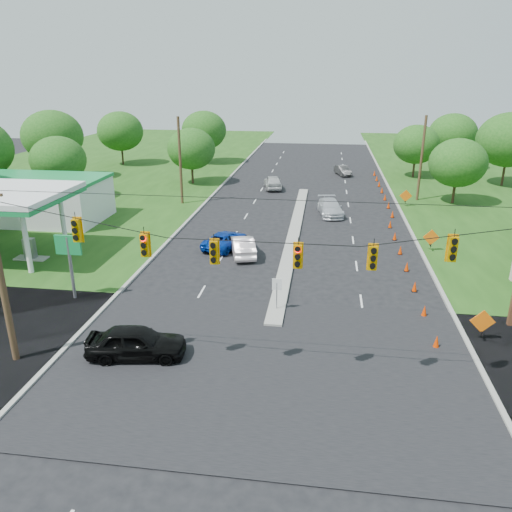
# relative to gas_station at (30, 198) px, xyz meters

# --- Properties ---
(ground) EXTENTS (160.00, 160.00, 0.00)m
(ground) POSITION_rel_gas_station_xyz_m (23.64, -20.24, -2.58)
(ground) COLOR black
(ground) RESTS_ON ground
(cross_street) EXTENTS (160.00, 14.00, 0.02)m
(cross_street) POSITION_rel_gas_station_xyz_m (23.64, -20.24, -2.58)
(cross_street) COLOR black
(cross_street) RESTS_ON ground
(curb_left) EXTENTS (0.25, 110.00, 0.16)m
(curb_left) POSITION_rel_gas_station_xyz_m (13.54, 9.76, -2.58)
(curb_left) COLOR gray
(curb_left) RESTS_ON ground
(curb_right) EXTENTS (0.25, 110.00, 0.16)m
(curb_right) POSITION_rel_gas_station_xyz_m (33.74, 9.76, -2.58)
(curb_right) COLOR gray
(curb_right) RESTS_ON ground
(median) EXTENTS (1.00, 34.00, 0.18)m
(median) POSITION_rel_gas_station_xyz_m (23.64, 0.76, -2.58)
(median) COLOR gray
(median) RESTS_ON ground
(median_sign) EXTENTS (0.55, 0.06, 2.05)m
(median_sign) POSITION_rel_gas_station_xyz_m (23.64, -14.24, -1.11)
(median_sign) COLOR gray
(median_sign) RESTS_ON ground
(signal_span) EXTENTS (25.60, 0.32, 9.00)m
(signal_span) POSITION_rel_gas_station_xyz_m (23.59, -21.24, 2.40)
(signal_span) COLOR #422D1C
(signal_span) RESTS_ON ground
(utility_pole_far_left) EXTENTS (0.28, 0.28, 9.00)m
(utility_pole_far_left) POSITION_rel_gas_station_xyz_m (11.14, 9.76, 1.92)
(utility_pole_far_left) COLOR #422D1C
(utility_pole_far_left) RESTS_ON ground
(utility_pole_far_right) EXTENTS (0.28, 0.28, 9.00)m
(utility_pole_far_right) POSITION_rel_gas_station_xyz_m (36.14, 14.76, 1.92)
(utility_pole_far_right) COLOR #422D1C
(utility_pole_far_right) RESTS_ON ground
(gas_station) EXTENTS (18.40, 19.70, 5.20)m
(gas_station) POSITION_rel_gas_station_xyz_m (0.00, 0.00, 0.00)
(gas_station) COLOR white
(gas_station) RESTS_ON ground
(cone_0) EXTENTS (0.32, 0.32, 0.70)m
(cone_0) POSITION_rel_gas_station_xyz_m (32.07, -17.24, -2.23)
(cone_0) COLOR #D93301
(cone_0) RESTS_ON ground
(cone_1) EXTENTS (0.32, 0.32, 0.70)m
(cone_1) POSITION_rel_gas_station_xyz_m (32.07, -13.74, -2.23)
(cone_1) COLOR #D93301
(cone_1) RESTS_ON ground
(cone_2) EXTENTS (0.32, 0.32, 0.70)m
(cone_2) POSITION_rel_gas_station_xyz_m (32.07, -10.24, -2.23)
(cone_2) COLOR #D93301
(cone_2) RESTS_ON ground
(cone_3) EXTENTS (0.32, 0.32, 0.70)m
(cone_3) POSITION_rel_gas_station_xyz_m (32.07, -6.74, -2.23)
(cone_3) COLOR #D93301
(cone_3) RESTS_ON ground
(cone_4) EXTENTS (0.32, 0.32, 0.70)m
(cone_4) POSITION_rel_gas_station_xyz_m (32.07, -3.24, -2.23)
(cone_4) COLOR #D93301
(cone_4) RESTS_ON ground
(cone_5) EXTENTS (0.32, 0.32, 0.70)m
(cone_5) POSITION_rel_gas_station_xyz_m (32.07, 0.26, -2.23)
(cone_5) COLOR #D93301
(cone_5) RESTS_ON ground
(cone_6) EXTENTS (0.32, 0.32, 0.70)m
(cone_6) POSITION_rel_gas_station_xyz_m (32.07, 3.76, -2.23)
(cone_6) COLOR #D93301
(cone_6) RESTS_ON ground
(cone_7) EXTENTS (0.32, 0.32, 0.70)m
(cone_7) POSITION_rel_gas_station_xyz_m (32.67, 7.26, -2.23)
(cone_7) COLOR #D93301
(cone_7) RESTS_ON ground
(cone_8) EXTENTS (0.32, 0.32, 0.70)m
(cone_8) POSITION_rel_gas_station_xyz_m (32.67, 10.76, -2.23)
(cone_8) COLOR #D93301
(cone_8) RESTS_ON ground
(cone_9) EXTENTS (0.32, 0.32, 0.70)m
(cone_9) POSITION_rel_gas_station_xyz_m (32.67, 14.26, -2.23)
(cone_9) COLOR #D93301
(cone_9) RESTS_ON ground
(cone_10) EXTENTS (0.32, 0.32, 0.70)m
(cone_10) POSITION_rel_gas_station_xyz_m (32.67, 17.76, -2.23)
(cone_10) COLOR #D93301
(cone_10) RESTS_ON ground
(cone_11) EXTENTS (0.32, 0.32, 0.70)m
(cone_11) POSITION_rel_gas_station_xyz_m (32.67, 21.26, -2.23)
(cone_11) COLOR #D93301
(cone_11) RESTS_ON ground
(cone_12) EXTENTS (0.32, 0.32, 0.70)m
(cone_12) POSITION_rel_gas_station_xyz_m (32.67, 24.76, -2.23)
(cone_12) COLOR #D93301
(cone_12) RESTS_ON ground
(cone_13) EXTENTS (0.32, 0.32, 0.70)m
(cone_13) POSITION_rel_gas_station_xyz_m (32.67, 28.26, -2.23)
(cone_13) COLOR #D93301
(cone_13) RESTS_ON ground
(work_sign_0) EXTENTS (1.27, 0.58, 1.37)m
(work_sign_0) POSITION_rel_gas_station_xyz_m (34.44, -16.24, -1.48)
(work_sign_0) COLOR black
(work_sign_0) RESTS_ON ground
(work_sign_1) EXTENTS (1.27, 0.58, 1.37)m
(work_sign_1) POSITION_rel_gas_station_xyz_m (34.44, -2.24, -1.48)
(work_sign_1) COLOR black
(work_sign_1) RESTS_ON ground
(work_sign_2) EXTENTS (1.27, 0.58, 1.37)m
(work_sign_2) POSITION_rel_gas_station_xyz_m (34.44, 11.76, -1.48)
(work_sign_2) COLOR black
(work_sign_2) RESTS_ON ground
(tree_2) EXTENTS (5.88, 5.88, 6.86)m
(tree_2) POSITION_rel_gas_station_xyz_m (-2.36, 9.76, 1.76)
(tree_2) COLOR black
(tree_2) RESTS_ON ground
(tree_3) EXTENTS (7.56, 7.56, 8.82)m
(tree_3) POSITION_rel_gas_station_xyz_m (-8.36, 19.76, 3.00)
(tree_3) COLOR black
(tree_3) RESTS_ON ground
(tree_4) EXTENTS (6.72, 6.72, 7.84)m
(tree_4) POSITION_rel_gas_station_xyz_m (-4.36, 31.76, 2.38)
(tree_4) COLOR black
(tree_4) RESTS_ON ground
(tree_5) EXTENTS (5.88, 5.88, 6.86)m
(tree_5) POSITION_rel_gas_station_xyz_m (9.64, 19.76, 1.76)
(tree_5) COLOR black
(tree_5) RESTS_ON ground
(tree_6) EXTENTS (6.72, 6.72, 7.84)m
(tree_6) POSITION_rel_gas_station_xyz_m (7.64, 34.76, 2.38)
(tree_6) COLOR black
(tree_6) RESTS_ON ground
(tree_9) EXTENTS (5.88, 5.88, 6.86)m
(tree_9) POSITION_rel_gas_station_xyz_m (39.64, 13.76, 1.76)
(tree_9) COLOR black
(tree_9) RESTS_ON ground
(tree_10) EXTENTS (7.56, 7.56, 8.82)m
(tree_10) POSITION_rel_gas_station_xyz_m (47.64, 23.76, 3.00)
(tree_10) COLOR black
(tree_10) RESTS_ON ground
(tree_11) EXTENTS (6.72, 6.72, 7.84)m
(tree_11) POSITION_rel_gas_station_xyz_m (43.64, 34.76, 2.38)
(tree_11) COLOR black
(tree_11) RESTS_ON ground
(tree_12) EXTENTS (5.88, 5.88, 6.86)m
(tree_12) POSITION_rel_gas_station_xyz_m (37.64, 27.76, 1.76)
(tree_12) COLOR black
(tree_12) RESTS_ON ground
(black_sedan) EXTENTS (5.02, 2.60, 1.63)m
(black_sedan) POSITION_rel_gas_station_xyz_m (17.39, -20.20, -1.76)
(black_sedan) COLOR black
(black_sedan) RESTS_ON ground
(white_sedan) EXTENTS (2.75, 4.78, 1.49)m
(white_sedan) POSITION_rel_gas_station_xyz_m (20.13, -5.11, -1.83)
(white_sedan) COLOR white
(white_sedan) RESTS_ON ground
(blue_pickup) EXTENTS (3.50, 5.15, 1.31)m
(blue_pickup) POSITION_rel_gas_station_xyz_m (18.47, -3.57, -1.92)
(blue_pickup) COLOR #062C9B
(blue_pickup) RESTS_ON ground
(silver_car_far) EXTENTS (2.88, 5.40, 1.49)m
(silver_car_far) POSITION_rel_gas_station_xyz_m (26.71, 7.46, -1.83)
(silver_car_far) COLOR silver
(silver_car_far) RESTS_ON ground
(silver_car_oncoming) EXTENTS (2.82, 5.05, 1.62)m
(silver_car_oncoming) POSITION_rel_gas_station_xyz_m (19.91, 18.28, -1.76)
(silver_car_oncoming) COLOR #BBBBBB
(silver_car_oncoming) RESTS_ON ground
(dark_car_receding) EXTENTS (2.49, 4.14, 1.29)m
(dark_car_receding) POSITION_rel_gas_station_xyz_m (28.40, 28.01, -1.93)
(dark_car_receding) COLOR #2C2C2C
(dark_car_receding) RESTS_ON ground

